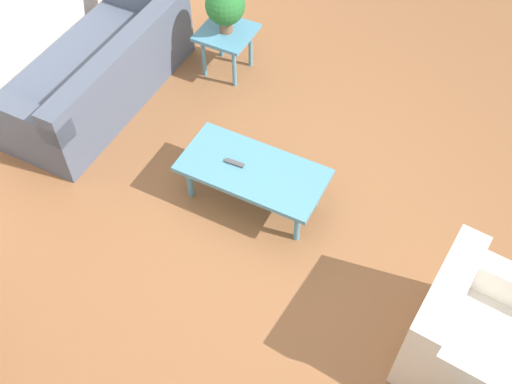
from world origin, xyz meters
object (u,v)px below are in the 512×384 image
sofa (98,74)px  coffee_table (253,172)px  armchair (478,340)px  side_table_plant (227,37)px  potted_plant (225,6)px

sofa → coffee_table: (-1.88, 0.47, 0.08)m
armchair → side_table_plant: armchair is taller
sofa → potted_plant: size_ratio=4.32×
sofa → side_table_plant: bearing=134.7°
armchair → potted_plant: size_ratio=2.08×
potted_plant → coffee_table: bearing=125.9°
armchair → coffee_table: size_ratio=0.84×
armchair → potted_plant: 3.57m
coffee_table → armchair: bearing=163.6°
armchair → potted_plant: potted_plant is taller
sofa → potted_plant: (-0.89, -0.89, 0.48)m
potted_plant → sofa: bearing=44.9°
coffee_table → side_table_plant: bearing=-54.1°
side_table_plant → coffee_table: bearing=125.9°
sofa → potted_plant: bearing=134.7°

